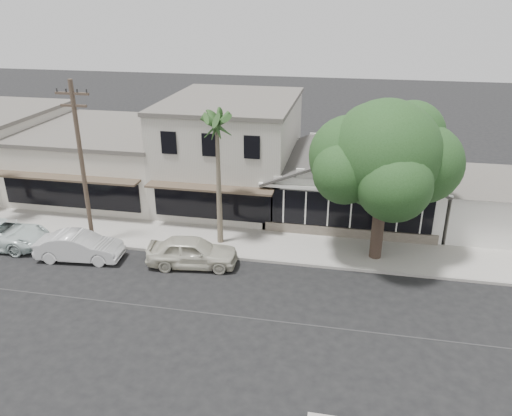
% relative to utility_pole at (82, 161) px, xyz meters
% --- Properties ---
extents(ground, '(140.00, 140.00, 0.00)m').
position_rel_utility_pole_xyz_m(ground, '(9.00, -5.20, -4.79)').
color(ground, black).
rests_on(ground, ground).
extents(sidewalk_north, '(90.00, 3.50, 0.15)m').
position_rel_utility_pole_xyz_m(sidewalk_north, '(1.00, 1.55, -4.71)').
color(sidewalk_north, '#9E9991').
rests_on(sidewalk_north, ground).
extents(corner_shop, '(10.40, 8.60, 5.10)m').
position_rel_utility_pole_xyz_m(corner_shop, '(14.00, 7.27, -2.17)').
color(corner_shop, white).
rests_on(corner_shop, ground).
extents(side_cottage, '(6.00, 6.00, 3.00)m').
position_rel_utility_pole_xyz_m(side_cottage, '(22.20, 6.30, -3.29)').
color(side_cottage, white).
rests_on(side_cottage, ground).
extents(row_building_near, '(8.00, 10.00, 6.50)m').
position_rel_utility_pole_xyz_m(row_building_near, '(6.00, 8.30, -1.54)').
color(row_building_near, beige).
rests_on(row_building_near, ground).
extents(row_building_midnear, '(10.00, 10.00, 4.20)m').
position_rel_utility_pole_xyz_m(row_building_midnear, '(-3.00, 8.30, -2.69)').
color(row_building_midnear, beige).
rests_on(row_building_midnear, ground).
extents(utility_pole, '(1.80, 0.24, 9.00)m').
position_rel_utility_pole_xyz_m(utility_pole, '(0.00, 0.00, 0.00)').
color(utility_pole, brown).
rests_on(utility_pole, ground).
extents(car_0, '(4.78, 2.39, 1.56)m').
position_rel_utility_pole_xyz_m(car_0, '(6.22, -1.28, -4.01)').
color(car_0, beige).
rests_on(car_0, ground).
extents(car_1, '(4.57, 1.96, 1.46)m').
position_rel_utility_pole_xyz_m(car_1, '(0.25, -1.78, -4.06)').
color(car_1, silver).
rests_on(car_1, ground).
extents(car_2, '(5.23, 2.52, 1.44)m').
position_rel_utility_pole_xyz_m(car_2, '(-4.75, -1.21, -4.07)').
color(car_2, silver).
rests_on(car_2, ground).
extents(shade_tree, '(7.56, 6.83, 8.38)m').
position_rel_utility_pole_xyz_m(shade_tree, '(15.33, 1.46, 0.73)').
color(shade_tree, '#49362C').
rests_on(shade_tree, ground).
extents(palm_east, '(2.66, 2.66, 7.81)m').
position_rel_utility_pole_xyz_m(palm_east, '(7.00, 1.30, 1.94)').
color(palm_east, '#726651').
rests_on(palm_east, ground).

